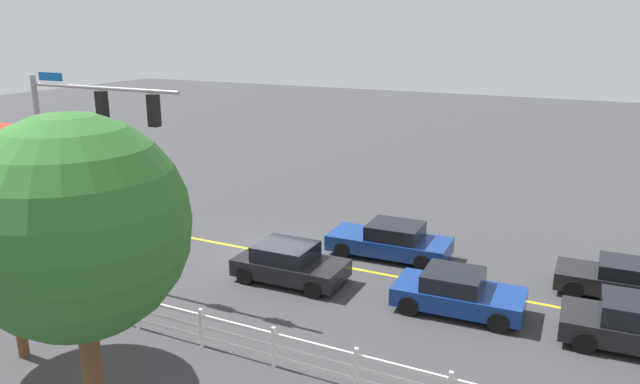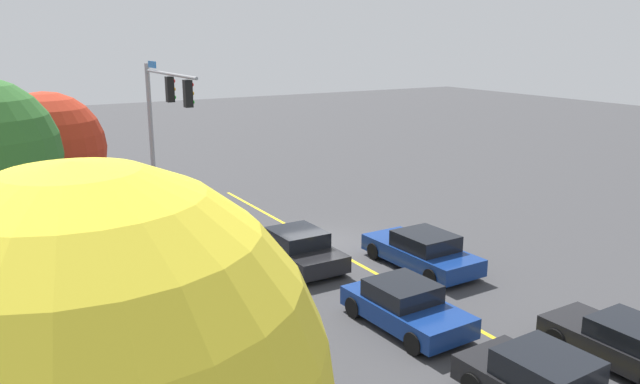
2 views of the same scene
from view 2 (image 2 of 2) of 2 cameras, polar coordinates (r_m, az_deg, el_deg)
The scene contains 10 objects.
ground_plane at distance 25.82m, azimuth 0.11°, elevation -4.72°, with size 120.00×120.00×0.00m, color #38383A.
lane_center_stripe at distance 22.68m, azimuth 5.30°, elevation -7.49°, with size 28.00×0.16×0.01m, color gold.
signal_assembly at distance 26.97m, azimuth -14.06°, elevation 6.71°, with size 6.41×0.38×7.26m.
car_1 at distance 23.32m, azimuth 9.23°, elevation -5.30°, with size 4.76×2.17×1.37m.
car_2 at distance 23.17m, azimuth -1.92°, elevation -5.21°, with size 3.94×2.10×1.36m.
car_3 at distance 18.74m, azimuth 7.75°, elevation -10.23°, with size 4.10×2.15×1.33m.
car_4 at distance 18.33m, azimuth 25.92°, elevation -12.25°, with size 4.05×1.95×1.27m.
pedestrian at distance 28.88m, azimuth -13.00°, elevation -1.13°, with size 0.40×0.47×1.69m.
white_rail_fence at distance 20.34m, azimuth -13.06°, elevation -8.58°, with size 26.10×0.10×1.15m.
tree_0 at distance 23.80m, azimuth -23.49°, elevation 3.62°, with size 3.94×3.94×6.46m.
Camera 2 is at (-21.06, 12.43, 8.29)m, focal length 35.23 mm.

